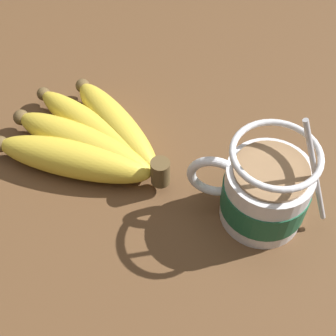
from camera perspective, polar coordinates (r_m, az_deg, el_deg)
name	(u,v)px	position (r cm, az deg, el deg)	size (l,w,h in cm)	color
table	(163,224)	(48.94, -0.57, -6.84)	(139.49, 139.49, 3.01)	brown
coffee_mug	(264,191)	(45.53, 11.64, -2.80)	(13.92, 8.36, 14.12)	silver
banana_bunch	(91,140)	(51.94, -9.41, 3.35)	(19.93, 14.82, 4.33)	brown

